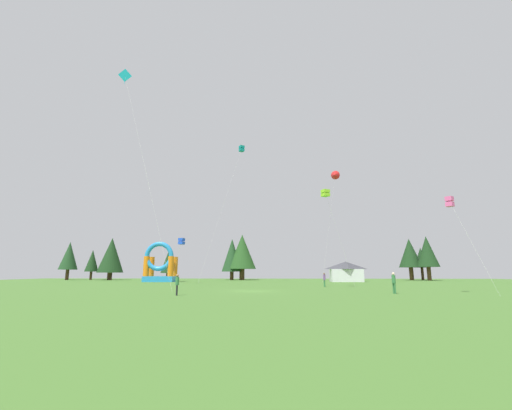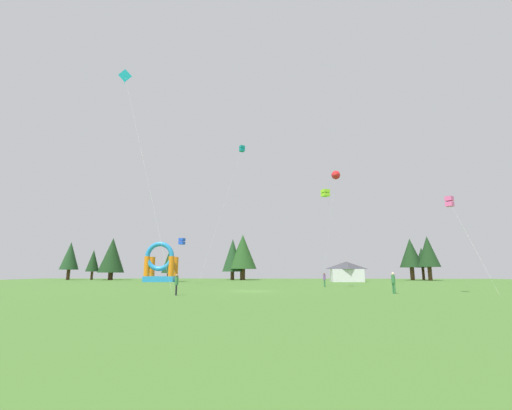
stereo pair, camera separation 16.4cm
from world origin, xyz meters
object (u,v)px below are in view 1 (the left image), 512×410
at_px(kite_cyan_diamond, 125,78).
at_px(festival_tent, 346,272).
at_px(person_midfield, 177,283).
at_px(person_far_side, 394,281).
at_px(person_left_edge, 324,278).
at_px(kite_red_delta, 335,175).
at_px(kite_teal_box, 242,149).
at_px(kite_blue_box, 182,241).
at_px(kite_lime_box, 325,193).
at_px(inflatable_blue_arch, 160,267).
at_px(kite_pink_box, 450,202).

distance_m(kite_cyan_diamond, festival_tent, 47.69).
distance_m(person_midfield, person_far_side, 18.13).
xyz_separation_m(person_left_edge, person_far_side, (3.98, -12.91, 0.05)).
height_order(kite_red_delta, kite_teal_box, kite_teal_box).
xyz_separation_m(kite_blue_box, person_midfield, (6.71, -25.91, -5.53)).
bearing_deg(kite_teal_box, kite_red_delta, -9.63).
bearing_deg(kite_teal_box, person_left_edge, -57.31).
bearing_deg(kite_lime_box, inflatable_blue_arch, 140.16).
xyz_separation_m(kite_blue_box, kite_red_delta, (25.52, 5.87, 12.17)).
bearing_deg(festival_tent, kite_cyan_diamond, -138.15).
bearing_deg(kite_red_delta, kite_blue_box, -167.05).
bearing_deg(person_left_edge, kite_cyan_diamond, 87.15).
relative_size(person_midfield, person_far_side, 0.93).
distance_m(kite_teal_box, person_left_edge, 32.73).
relative_size(kite_pink_box, person_left_edge, 4.90).
distance_m(person_far_side, festival_tent, 34.56).
height_order(kite_blue_box, festival_tent, kite_blue_box).
relative_size(kite_blue_box, person_far_side, 3.94).
bearing_deg(inflatable_blue_arch, person_far_side, -46.35).
relative_size(kite_teal_box, person_far_side, 14.35).
bearing_deg(person_left_edge, festival_tent, -36.14).
bearing_deg(person_midfield, festival_tent, -52.24).
bearing_deg(festival_tent, person_midfield, -119.43).
xyz_separation_m(kite_lime_box, person_left_edge, (-0.06, 3.03, -10.04)).
xyz_separation_m(person_left_edge, inflatable_blue_arch, (-26.97, 19.53, 1.70)).
bearing_deg(person_left_edge, person_midfield, 121.01).
bearing_deg(person_left_edge, kite_lime_box, 163.49).
relative_size(person_midfield, person_left_edge, 0.98).
relative_size(kite_red_delta, kite_teal_box, 0.77).
bearing_deg(person_far_side, kite_cyan_diamond, 47.38).
height_order(kite_red_delta, person_left_edge, kite_red_delta).
relative_size(kite_blue_box, kite_cyan_diamond, 0.27).
bearing_deg(person_left_edge, inflatable_blue_arch, 36.38).
relative_size(kite_blue_box, kite_teal_box, 0.27).
bearing_deg(kite_teal_box, person_midfield, -93.05).
distance_m(kite_blue_box, person_left_edge, 23.60).
height_order(kite_lime_box, kite_cyan_diamond, kite_cyan_diamond).
relative_size(kite_pink_box, person_far_side, 4.67).
bearing_deg(kite_teal_box, inflatable_blue_arch, 177.24).
bearing_deg(person_far_side, person_left_edge, -12.30).
bearing_deg(kite_pink_box, festival_tent, 93.36).
height_order(kite_blue_box, kite_pink_box, kite_pink_box).
bearing_deg(kite_lime_box, person_left_edge, 91.20).
relative_size(kite_red_delta, inflatable_blue_arch, 2.71).
relative_size(kite_cyan_diamond, inflatable_blue_arch, 3.55).
xyz_separation_m(kite_pink_box, kite_red_delta, (-4.30, 29.14, 10.84)).
height_order(kite_lime_box, kite_teal_box, kite_teal_box).
bearing_deg(inflatable_blue_arch, kite_teal_box, -2.76).
relative_size(kite_pink_box, person_midfield, 5.03).
height_order(person_left_edge, inflatable_blue_arch, inflatable_blue_arch).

